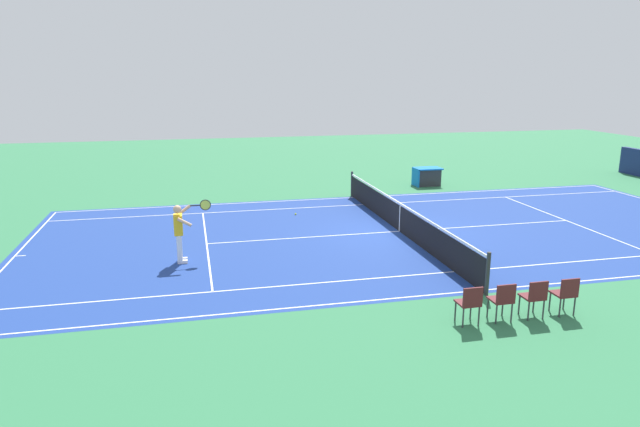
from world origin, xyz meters
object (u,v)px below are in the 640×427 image
at_px(tennis_ball, 296,214).
at_px(spectator_chair_3, 470,302).
at_px(tennis_net, 400,217).
at_px(equipment_cart_tarped, 427,176).
at_px(spectator_chair_1, 535,296).
at_px(spectator_chair_0, 566,293).
at_px(spectator_chair_2, 503,299).
at_px(tennis_player_near, 180,230).

height_order(tennis_ball, spectator_chair_3, spectator_chair_3).
bearing_deg(tennis_net, tennis_ball, -45.44).
bearing_deg(spectator_chair_3, equipment_cart_tarped, -110.15).
height_order(tennis_ball, spectator_chair_1, spectator_chair_1).
bearing_deg(equipment_cart_tarped, spectator_chair_0, 78.19).
relative_size(tennis_net, spectator_chair_2, 13.30).
bearing_deg(spectator_chair_3, spectator_chair_0, 180.00).
height_order(spectator_chair_0, spectator_chair_3, same).
height_order(tennis_net, spectator_chair_2, tennis_net).
relative_size(tennis_ball, spectator_chair_2, 0.08).
distance_m(tennis_net, tennis_player_near, 7.34).
xyz_separation_m(tennis_player_near, spectator_chair_2, (-6.71, 5.59, -0.41)).
distance_m(spectator_chair_0, spectator_chair_3, 2.29).
height_order(spectator_chair_0, spectator_chair_1, same).
bearing_deg(equipment_cart_tarped, spectator_chair_3, 69.85).
distance_m(spectator_chair_1, spectator_chair_3, 1.53).
height_order(tennis_net, tennis_ball, tennis_net).
distance_m(tennis_player_near, spectator_chair_2, 8.74).
height_order(tennis_ball, equipment_cart_tarped, equipment_cart_tarped).
bearing_deg(spectator_chair_2, spectator_chair_0, 180.00).
bearing_deg(tennis_net, spectator_chair_1, 92.59).
xyz_separation_m(tennis_player_near, spectator_chair_1, (-7.47, 5.59, -0.41)).
distance_m(tennis_player_near, spectator_chair_3, 8.17).
bearing_deg(spectator_chair_1, spectator_chair_3, 0.00).
relative_size(tennis_net, spectator_chair_3, 13.30).
bearing_deg(spectator_chair_1, tennis_player_near, -36.79).
bearing_deg(tennis_player_near, spectator_chair_0, 145.84).
relative_size(tennis_net, tennis_ball, 177.27).
bearing_deg(tennis_player_near, tennis_net, -167.16).
bearing_deg(spectator_chair_0, spectator_chair_2, 0.00).
height_order(spectator_chair_0, equipment_cart_tarped, spectator_chair_0).
bearing_deg(spectator_chair_3, spectator_chair_1, 180.00).
relative_size(tennis_net, spectator_chair_0, 13.30).
distance_m(tennis_player_near, tennis_ball, 6.31).
bearing_deg(spectator_chair_1, tennis_ball, -72.04).
xyz_separation_m(tennis_ball, equipment_cart_tarped, (-7.13, -4.26, 0.40)).
height_order(tennis_player_near, equipment_cart_tarped, tennis_player_near).
distance_m(spectator_chair_1, equipment_cart_tarped, 15.01).
relative_size(spectator_chair_1, equipment_cart_tarped, 0.70).
bearing_deg(tennis_ball, equipment_cart_tarped, -149.14).
xyz_separation_m(tennis_ball, spectator_chair_0, (-4.09, 10.27, 0.49)).
xyz_separation_m(tennis_ball, spectator_chair_1, (-3.33, 10.27, 0.49)).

